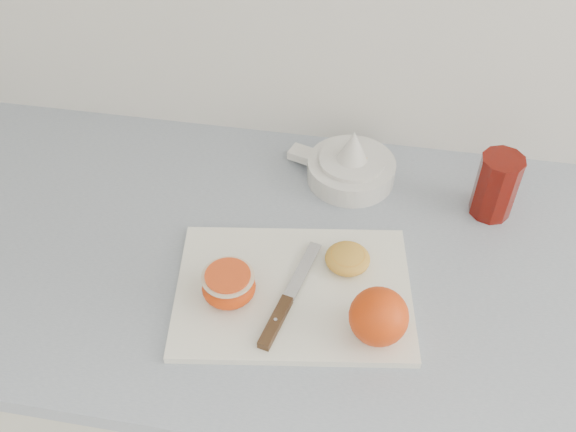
{
  "coord_description": "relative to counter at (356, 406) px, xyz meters",
  "views": [
    {
      "loc": [
        -0.15,
        1.03,
        1.64
      ],
      "look_at": [
        -0.26,
        1.71,
        0.96
      ],
      "focal_mm": 40.0,
      "sensor_mm": 36.0,
      "label": 1
    }
  ],
  "objects": [
    {
      "name": "red_tumbler",
      "position": [
        0.17,
        0.15,
        0.5
      ],
      "size": [
        0.07,
        0.07,
        0.11
      ],
      "color": "#630E07",
      "rests_on": "counter"
    },
    {
      "name": "half_orange",
      "position": [
        -0.21,
        -0.11,
        0.48
      ],
      "size": [
        0.08,
        0.08,
        0.05
      ],
      "color": "#F24000",
      "rests_on": "cutting_board"
    },
    {
      "name": "cutting_board",
      "position": [
        -0.12,
        -0.08,
        0.45
      ],
      "size": [
        0.38,
        0.3,
        0.01
      ],
      "primitive_type": "cube",
      "rotation": [
        0.0,
        0.0,
        0.15
      ],
      "color": "white",
      "rests_on": "counter"
    },
    {
      "name": "whole_orange",
      "position": [
        0.01,
        -0.14,
        0.5
      ],
      "size": [
        0.08,
        0.08,
        0.08
      ],
      "color": "#F24000",
      "rests_on": "cutting_board"
    },
    {
      "name": "citrus_juicer",
      "position": [
        -0.06,
        0.19,
        0.47
      ],
      "size": [
        0.19,
        0.15,
        0.1
      ],
      "color": "white",
      "rests_on": "counter"
    },
    {
      "name": "squeezed_shell",
      "position": [
        -0.05,
        -0.02,
        0.47
      ],
      "size": [
        0.07,
        0.07,
        0.03
      ],
      "color": "gold",
      "rests_on": "cutting_board"
    },
    {
      "name": "paring_knife",
      "position": [
        -0.13,
        -0.13,
        0.46
      ],
      "size": [
        0.06,
        0.2,
        0.01
      ],
      "color": "#492F1D",
      "rests_on": "cutting_board"
    },
    {
      "name": "counter",
      "position": [
        0.0,
        0.0,
        0.0
      ],
      "size": [
        2.61,
        0.64,
        0.89
      ],
      "color": "beige",
      "rests_on": "ground"
    }
  ]
}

